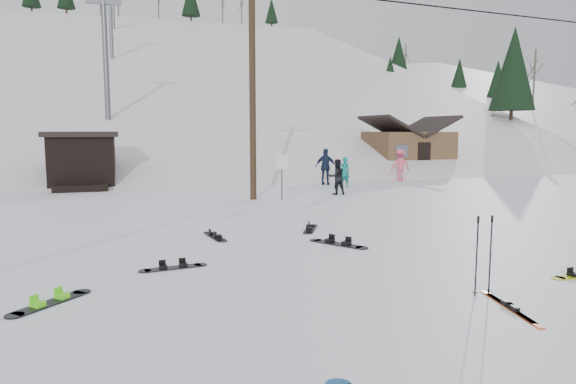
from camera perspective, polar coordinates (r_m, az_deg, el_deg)
name	(u,v)px	position (r m, az deg, el deg)	size (l,w,h in m)	color
ground	(349,333)	(7.53, 6.76, -15.31)	(200.00, 200.00, 0.00)	white
ski_slope	(157,256)	(63.18, -14.39, -6.86)	(60.00, 75.00, 45.00)	white
ridge_right	(457,236)	(70.98, 18.26, -4.65)	(34.00, 85.00, 36.00)	white
treeline_right	(489,155)	(62.11, 21.43, 3.85)	(20.00, 60.00, 10.00)	black
treeline_crest	(144,146)	(92.44, -15.66, 4.93)	(50.00, 6.00, 10.00)	black
utility_pole	(252,83)	(21.01, -3.97, 11.95)	(2.00, 0.26, 9.00)	#3A2819
trail_sign	(282,168)	(20.86, -0.68, 2.63)	(0.50, 0.09, 1.85)	#595B60
lift_hut	(83,160)	(27.41, -21.84, 3.36)	(3.40, 4.10, 2.75)	black
lift_tower_near	(106,52)	(36.71, -19.61, 14.41)	(2.20, 0.36, 8.00)	#595B60
lift_tower_mid	(110,15)	(57.52, -19.13, 18.13)	(2.20, 0.36, 8.00)	#595B60
cabin	(408,150)	(35.25, 13.15, 4.55)	(5.39, 4.40, 3.77)	brown
hero_skis	(510,307)	(9.12, 23.43, -11.67)	(0.43, 1.72, 0.09)	#C74314
ski_poles	(484,254)	(9.50, 20.91, -6.50)	(0.38, 0.10, 1.39)	black
board_scatter_a	(173,267)	(10.94, -12.64, -8.16)	(1.40, 0.41, 0.10)	black
board_scatter_b	(215,236)	(13.83, -8.11, -4.88)	(0.45, 1.43, 0.10)	black
board_scatter_c	(50,302)	(9.46, -24.90, -11.04)	(1.19, 1.21, 0.11)	black
board_scatter_d	(338,243)	(12.89, 5.58, -5.70)	(1.08, 1.44, 0.12)	black
board_scatter_f	(311,229)	(14.75, 2.53, -4.08)	(0.82, 1.33, 0.10)	black
skier_teal	(344,172)	(25.77, 6.28, 2.23)	(0.54, 0.36, 1.49)	#0B7166
skier_dark	(337,177)	(22.62, 5.43, 1.68)	(0.76, 0.59, 1.56)	black
skier_pink	(400,165)	(29.20, 12.35, 2.95)	(1.15, 0.66, 1.78)	#DC4D68
skier_navy	(326,167)	(26.58, 4.23, 2.82)	(1.10, 0.46, 1.88)	#17223B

